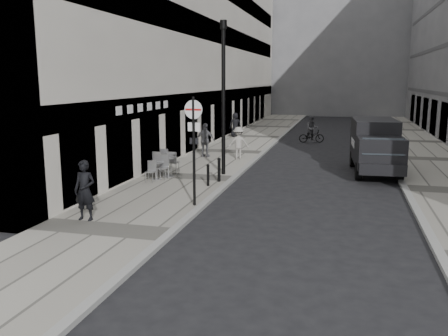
{
  "coord_description": "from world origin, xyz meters",
  "views": [
    {
      "loc": [
        4.59,
        -8.98,
        4.31
      ],
      "look_at": [
        0.75,
        6.02,
        1.4
      ],
      "focal_mm": 38.0,
      "sensor_mm": 36.0,
      "label": 1
    }
  ],
  "objects_px": {
    "panel_van": "(375,143)",
    "cyclist": "(312,132)",
    "walking_man": "(85,190)",
    "lamppost": "(223,91)",
    "sign_post": "(194,137)"
  },
  "relations": [
    {
      "from": "walking_man",
      "to": "lamppost",
      "type": "distance_m",
      "value": 8.63
    },
    {
      "from": "sign_post",
      "to": "cyclist",
      "type": "relative_size",
      "value": 1.97
    },
    {
      "from": "walking_man",
      "to": "lamppost",
      "type": "bearing_deg",
      "value": 73.63
    },
    {
      "from": "walking_man",
      "to": "cyclist",
      "type": "height_order",
      "value": "walking_man"
    },
    {
      "from": "lamppost",
      "to": "panel_van",
      "type": "bearing_deg",
      "value": 21.73
    },
    {
      "from": "sign_post",
      "to": "panel_van",
      "type": "xyz_separation_m",
      "value": [
        6.21,
        8.03,
        -1.06
      ]
    },
    {
      "from": "panel_van",
      "to": "cyclist",
      "type": "bearing_deg",
      "value": 106.01
    },
    {
      "from": "walking_man",
      "to": "sign_post",
      "type": "bearing_deg",
      "value": 42.38
    },
    {
      "from": "walking_man",
      "to": "panel_van",
      "type": "bearing_deg",
      "value": 49.53
    },
    {
      "from": "walking_man",
      "to": "lamppost",
      "type": "xyz_separation_m",
      "value": [
        2.27,
        7.84,
        2.79
      ]
    },
    {
      "from": "cyclist",
      "to": "walking_man",
      "type": "bearing_deg",
      "value": -117.9
    },
    {
      "from": "walking_man",
      "to": "lamppost",
      "type": "relative_size",
      "value": 0.27
    },
    {
      "from": "panel_van",
      "to": "cyclist",
      "type": "height_order",
      "value": "panel_van"
    },
    {
      "from": "walking_man",
      "to": "cyclist",
      "type": "distance_m",
      "value": 21.29
    },
    {
      "from": "lamppost",
      "to": "walking_man",
      "type": "bearing_deg",
      "value": -106.14
    }
  ]
}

